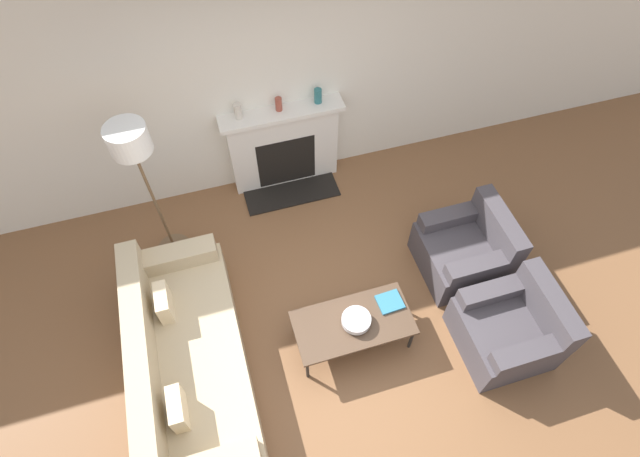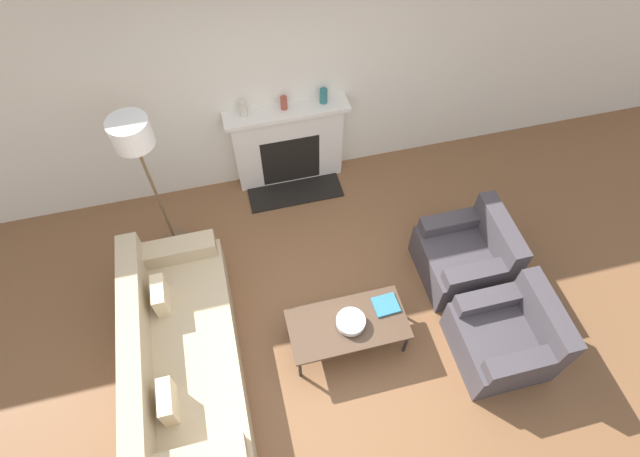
# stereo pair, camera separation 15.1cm
# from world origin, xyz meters

# --- Properties ---
(ground_plane) EXTENTS (18.00, 18.00, 0.00)m
(ground_plane) POSITION_xyz_m (0.00, 0.00, 0.00)
(ground_plane) COLOR brown
(wall_back) EXTENTS (18.00, 0.06, 2.90)m
(wall_back) POSITION_xyz_m (0.00, 2.46, 1.45)
(wall_back) COLOR silver
(wall_back) RESTS_ON ground_plane
(fireplace) EXTENTS (1.39, 0.59, 1.11)m
(fireplace) POSITION_xyz_m (0.17, 2.32, 0.54)
(fireplace) COLOR silver
(fireplace) RESTS_ON ground_plane
(couch) EXTENTS (0.95, 2.25, 0.82)m
(couch) POSITION_xyz_m (-1.33, 0.15, 0.30)
(couch) COLOR tan
(couch) RESTS_ON ground_plane
(armchair_near) EXTENTS (0.83, 0.83, 0.80)m
(armchair_near) POSITION_xyz_m (1.70, -0.43, 0.30)
(armchair_near) COLOR #423D42
(armchair_near) RESTS_ON ground_plane
(armchair_far) EXTENTS (0.83, 0.83, 0.80)m
(armchair_far) POSITION_xyz_m (1.70, 0.52, 0.30)
(armchair_far) COLOR #423D42
(armchair_far) RESTS_ON ground_plane
(coffee_table) EXTENTS (1.13, 0.57, 0.39)m
(coffee_table) POSITION_xyz_m (0.26, 0.04, 0.36)
(coffee_table) COLOR #4C3828
(coffee_table) RESTS_ON ground_plane
(bowl) EXTENTS (0.28, 0.28, 0.09)m
(bowl) POSITION_xyz_m (0.28, 0.02, 0.44)
(bowl) COLOR silver
(bowl) RESTS_ON coffee_table
(book) EXTENTS (0.25, 0.22, 0.02)m
(book) POSITION_xyz_m (0.67, 0.13, 0.40)
(book) COLOR teal
(book) RESTS_ON coffee_table
(floor_lamp) EXTENTS (0.37, 0.37, 1.85)m
(floor_lamp) POSITION_xyz_m (-1.31, 1.65, 1.51)
(floor_lamp) COLOR brown
(floor_lamp) RESTS_ON ground_plane
(mantel_vase_left) EXTENTS (0.08, 0.08, 0.18)m
(mantel_vase_left) POSITION_xyz_m (-0.29, 2.33, 1.20)
(mantel_vase_left) COLOR beige
(mantel_vase_left) RESTS_ON fireplace
(mantel_vase_center_left) EXTENTS (0.07, 0.07, 0.16)m
(mantel_vase_center_left) POSITION_xyz_m (0.15, 2.33, 1.19)
(mantel_vase_center_left) COLOR brown
(mantel_vase_center_left) RESTS_ON fireplace
(mantel_vase_center_right) EXTENTS (0.08, 0.08, 0.17)m
(mantel_vase_center_right) POSITION_xyz_m (0.60, 2.33, 1.19)
(mantel_vase_center_right) COLOR #28666B
(mantel_vase_center_right) RESTS_ON fireplace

